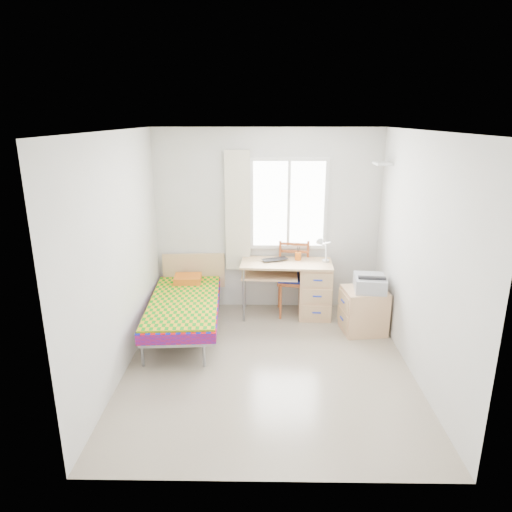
{
  "coord_description": "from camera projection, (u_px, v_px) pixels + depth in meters",
  "views": [
    {
      "loc": [
        -0.07,
        -4.64,
        2.73
      ],
      "look_at": [
        -0.14,
        0.55,
        1.14
      ],
      "focal_mm": 32.0,
      "sensor_mm": 36.0,
      "label": 1
    }
  ],
  "objects": [
    {
      "name": "bed",
      "position": [
        185.0,
        303.0,
        5.96
      ],
      "size": [
        1.0,
        1.95,
        0.82
      ],
      "rotation": [
        0.0,
        0.0,
        0.07
      ],
      "color": "gray",
      "rests_on": "floor"
    },
    {
      "name": "pen_cup",
      "position": [
        298.0,
        256.0,
        6.44
      ],
      "size": [
        0.1,
        0.1,
        0.11
      ],
      "primitive_type": "cylinder",
      "rotation": [
        0.0,
        0.0,
        -0.13
      ],
      "color": "#DA5E18",
      "rests_on": "desk"
    },
    {
      "name": "wall_back",
      "position": [
        267.0,
        221.0,
        6.53
      ],
      "size": [
        3.2,
        0.0,
        3.2
      ],
      "primitive_type": "plane",
      "rotation": [
        1.57,
        0.0,
        0.0
      ],
      "color": "silver",
      "rests_on": "ground"
    },
    {
      "name": "curtain",
      "position": [
        238.0,
        212.0,
        6.43
      ],
      "size": [
        0.35,
        0.05,
        1.7
      ],
      "primitive_type": "cube",
      "color": "#F3EBC9",
      "rests_on": "wall_back"
    },
    {
      "name": "floating_shelf",
      "position": [
        382.0,
        163.0,
        5.92
      ],
      "size": [
        0.2,
        0.32,
        0.03
      ],
      "primitive_type": "cube",
      "color": "white",
      "rests_on": "wall_right"
    },
    {
      "name": "floor",
      "position": [
        268.0,
        365.0,
        5.24
      ],
      "size": [
        3.5,
        3.5,
        0.0
      ],
      "primitive_type": "plane",
      "color": "#BCAD93",
      "rests_on": "ground"
    },
    {
      "name": "ceiling",
      "position": [
        270.0,
        131.0,
        4.48
      ],
      "size": [
        3.5,
        3.5,
        0.0
      ],
      "primitive_type": "plane",
      "rotation": [
        3.14,
        0.0,
        0.0
      ],
      "color": "white",
      "rests_on": "wall_back"
    },
    {
      "name": "window",
      "position": [
        289.0,
        204.0,
        6.43
      ],
      "size": [
        1.1,
        0.04,
        1.3
      ],
      "color": "white",
      "rests_on": "wall_back"
    },
    {
      "name": "book",
      "position": [
        275.0,
        276.0,
        6.39
      ],
      "size": [
        0.25,
        0.27,
        0.02
      ],
      "primitive_type": "imported",
      "rotation": [
        0.0,
        0.0,
        0.46
      ],
      "color": "gray",
      "rests_on": "desk"
    },
    {
      "name": "wall_right",
      "position": [
        419.0,
        258.0,
        4.83
      ],
      "size": [
        0.0,
        3.5,
        3.5
      ],
      "primitive_type": "plane",
      "rotation": [
        1.57,
        0.0,
        -1.57
      ],
      "color": "silver",
      "rests_on": "ground"
    },
    {
      "name": "printer",
      "position": [
        370.0,
        283.0,
        5.87
      ],
      "size": [
        0.43,
        0.48,
        0.19
      ],
      "rotation": [
        0.0,
        0.0,
        -0.1
      ],
      "color": "#A5A7AD",
      "rests_on": "cabinet"
    },
    {
      "name": "wall_left",
      "position": [
        119.0,
        256.0,
        4.88
      ],
      "size": [
        0.0,
        3.5,
        3.5
      ],
      "primitive_type": "plane",
      "rotation": [
        1.57,
        0.0,
        1.57
      ],
      "color": "silver",
      "rests_on": "ground"
    },
    {
      "name": "chair",
      "position": [
        295.0,
        274.0,
        6.51
      ],
      "size": [
        0.5,
        0.5,
        1.04
      ],
      "rotation": [
        0.0,
        0.0,
        -0.13
      ],
      "color": "#9D4D1E",
      "rests_on": "floor"
    },
    {
      "name": "laptop",
      "position": [
        276.0,
        261.0,
        6.37
      ],
      "size": [
        0.43,
        0.35,
        0.03
      ],
      "primitive_type": "imported",
      "rotation": [
        0.0,
        0.0,
        0.36
      ],
      "color": "black",
      "rests_on": "desk"
    },
    {
      "name": "task_lamp",
      "position": [
        323.0,
        248.0,
        6.19
      ],
      "size": [
        0.22,
        0.31,
        0.38
      ],
      "rotation": [
        0.0,
        0.0,
        -0.1
      ],
      "color": "white",
      "rests_on": "desk"
    },
    {
      "name": "cabinet",
      "position": [
        363.0,
        311.0,
        5.98
      ],
      "size": [
        0.6,
        0.54,
        0.59
      ],
      "rotation": [
        0.0,
        0.0,
        0.12
      ],
      "color": "tan",
      "rests_on": "floor"
    },
    {
      "name": "desk",
      "position": [
        310.0,
        287.0,
        6.45
      ],
      "size": [
        1.29,
        0.64,
        0.79
      ],
      "rotation": [
        0.0,
        0.0,
        -0.05
      ],
      "color": "tan",
      "rests_on": "floor"
    }
  ]
}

